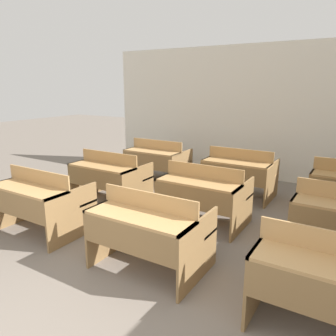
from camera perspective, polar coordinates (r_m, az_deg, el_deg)
The scene contains 9 objects.
wall_back at distance 7.01m, azimuth 16.58°, elevation 9.12°, with size 7.24×0.06×2.72m.
bench_front_left at distance 4.65m, azimuth -21.32°, elevation -5.15°, with size 1.14×0.83×0.86m.
bench_front_center at distance 3.50m, azimuth -3.29°, elevation -10.56°, with size 1.14×0.83×0.86m.
bench_front_right at distance 2.96m, azimuth 26.59°, elevation -17.11°, with size 1.14×0.83×0.86m.
bench_second_left at distance 5.53m, azimuth -10.14°, elevation -1.38°, with size 1.14×0.83×0.86m.
bench_second_center at distance 4.61m, azimuth 6.16°, elevation -4.39°, with size 1.14×0.83×0.86m.
bench_third_left at distance 6.62m, azimuth -1.92°, elevation 1.42°, with size 1.14×0.83×0.86m.
bench_third_center at distance 5.84m, azimuth 12.30°, elevation -0.65°, with size 1.14×0.83×0.86m.
schoolbag at distance 5.59m, azimuth -24.04°, elevation -4.93°, with size 0.28×0.23×0.40m.
Camera 1 is at (1.82, -0.83, 1.92)m, focal length 35.00 mm.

